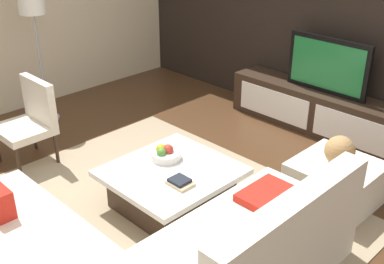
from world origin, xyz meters
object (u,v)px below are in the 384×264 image
(floor_lamp, at_px, (33,9))
(decorative_ball, at_px, (340,151))
(fruit_bowl, at_px, (166,153))
(ottoman, at_px, (335,183))
(accent_chair_near, at_px, (31,117))
(media_console, at_px, (322,112))
(coffee_table, at_px, (172,187))
(book_stack, at_px, (180,182))
(television, at_px, (328,66))

(floor_lamp, relative_size, decorative_ball, 6.17)
(floor_lamp, height_order, fruit_bowl, floor_lamp)
(ottoman, bearing_deg, accent_chair_near, -150.03)
(media_console, distance_m, accent_chair_near, 3.25)
(floor_lamp, xyz_separation_m, fruit_bowl, (2.32, -0.08, -0.93))
(coffee_table, bearing_deg, floor_lamp, 175.84)
(accent_chair_near, relative_size, book_stack, 4.19)
(television, height_order, floor_lamp, floor_lamp)
(media_console, relative_size, decorative_ball, 8.81)
(floor_lamp, bearing_deg, media_console, 39.14)
(ottoman, relative_size, decorative_ball, 2.64)
(coffee_table, relative_size, fruit_bowl, 3.76)
(coffee_table, distance_m, floor_lamp, 2.76)
(television, height_order, accent_chair_near, television)
(media_console, relative_size, accent_chair_near, 2.69)
(coffee_table, bearing_deg, accent_chair_near, -165.29)
(decorative_ball, bearing_deg, ottoman, 0.00)
(accent_chair_near, distance_m, ottoman, 3.05)
(media_console, xyz_separation_m, coffee_table, (-0.10, -2.30, -0.05))
(coffee_table, height_order, ottoman, ottoman)
(ottoman, xyz_separation_m, book_stack, (-0.76, -1.20, 0.20))
(television, distance_m, fruit_bowl, 2.25)
(ottoman, height_order, book_stack, book_stack)
(coffee_table, distance_m, ottoman, 1.46)
(accent_chair_near, height_order, floor_lamp, floor_lamp)
(media_console, bearing_deg, accent_chair_near, -122.67)
(television, bearing_deg, coffee_table, -92.49)
(fruit_bowl, bearing_deg, book_stack, -27.19)
(decorative_ball, bearing_deg, accent_chair_near, -150.03)
(accent_chair_near, bearing_deg, decorative_ball, 38.80)
(coffee_table, xyz_separation_m, floor_lamp, (-2.50, 0.18, 1.17))
(media_console, height_order, television, television)
(accent_chair_near, height_order, decorative_ball, accent_chair_near)
(ottoman, distance_m, fruit_bowl, 1.55)
(accent_chair_near, bearing_deg, floor_lamp, 152.86)
(media_console, xyz_separation_m, television, (0.00, 0.00, 0.57))
(television, bearing_deg, media_console, -90.00)
(ottoman, bearing_deg, fruit_bowl, -139.70)
(media_console, relative_size, ottoman, 3.34)
(media_console, xyz_separation_m, accent_chair_near, (-1.75, -2.73, 0.24))
(ottoman, bearing_deg, coffee_table, -132.17)
(television, bearing_deg, book_stack, -86.98)
(television, relative_size, fruit_bowl, 3.55)
(television, xyz_separation_m, coffee_table, (-0.10, -2.30, -0.61))
(accent_chair_near, relative_size, ottoman, 1.24)
(fruit_bowl, bearing_deg, television, 82.69)
(media_console, relative_size, television, 2.35)
(accent_chair_near, distance_m, decorative_ball, 3.04)
(ottoman, xyz_separation_m, decorative_ball, (0.00, 0.00, 0.33))
(media_console, relative_size, fruit_bowl, 8.35)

